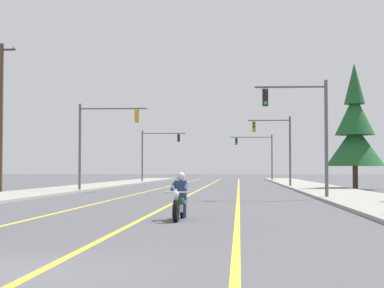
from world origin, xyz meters
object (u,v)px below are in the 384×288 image
traffic_signal_mid_right (278,141)px  traffic_signal_mid_left (155,148)px  utility_pole_left_near (1,115)px  traffic_signal_far_right (260,150)px  traffic_signal_near_left (99,133)px  motorcycle_with_rider (180,201)px  traffic_signal_near_right (306,122)px  conifer_tree_right_verge_far (355,131)px

traffic_signal_mid_right → traffic_signal_mid_left: 23.35m
utility_pole_left_near → traffic_signal_mid_right: bearing=40.3°
traffic_signal_far_right → traffic_signal_near_left: bearing=-107.2°
motorcycle_with_rider → traffic_signal_near_left: (-8.05, 24.83, 3.51)m
traffic_signal_near_right → traffic_signal_mid_left: 43.78m
motorcycle_with_rider → traffic_signal_mid_left: (-8.21, 55.56, 3.53)m
traffic_signal_near_right → traffic_signal_far_right: bearing=90.8°
conifer_tree_right_verge_far → traffic_signal_near_right: bearing=-108.3°
traffic_signal_near_right → traffic_signal_near_left: (-13.34, 10.92, 0.07)m
traffic_signal_mid_right → conifer_tree_right_verge_far: conifer_tree_right_verge_far is taller
traffic_signal_mid_left → traffic_signal_far_right: 16.15m
traffic_signal_mid_right → traffic_signal_mid_left: size_ratio=1.00×
traffic_signal_near_left → conifer_tree_right_verge_far: 19.62m
traffic_signal_near_left → traffic_signal_far_right: size_ratio=1.00×
traffic_signal_mid_right → traffic_signal_mid_left: bearing=125.1°
traffic_signal_near_right → traffic_signal_near_left: bearing=140.7°
traffic_signal_near_left → traffic_signal_far_right: (12.58, 40.65, 0.05)m
traffic_signal_near_right → traffic_signal_mid_right: size_ratio=1.00×
traffic_signal_far_right → conifer_tree_right_verge_far: (6.22, -35.06, 0.35)m
traffic_signal_near_right → traffic_signal_mid_left: same height
conifer_tree_right_verge_far → traffic_signal_far_right: bearing=100.1°
motorcycle_with_rider → traffic_signal_mid_right: size_ratio=0.35×
motorcycle_with_rider → traffic_signal_mid_right: traffic_signal_mid_right is taller
traffic_signal_mid_right → traffic_signal_far_right: (-0.68, 29.03, 0.12)m
motorcycle_with_rider → traffic_signal_far_right: size_ratio=0.35×
traffic_signal_mid_right → motorcycle_with_rider: bearing=-98.1°
traffic_signal_near_left → traffic_signal_mid_right: (13.26, 11.62, -0.07)m
traffic_signal_mid_left → traffic_signal_near_right: bearing=-72.0°
traffic_signal_far_right → conifer_tree_right_verge_far: conifer_tree_right_verge_far is taller
motorcycle_with_rider → conifer_tree_right_verge_far: 32.51m
motorcycle_with_rider → traffic_signal_near_right: 15.27m
motorcycle_with_rider → traffic_signal_near_left: size_ratio=0.35×
traffic_signal_mid_left → traffic_signal_mid_right: bearing=-54.9°
motorcycle_with_rider → traffic_signal_near_right: traffic_signal_near_right is taller
traffic_signal_near_left → traffic_signal_mid_left: size_ratio=1.00×
traffic_signal_mid_left → utility_pole_left_near: bearing=-98.7°
traffic_signal_mid_right → conifer_tree_right_verge_far: (5.54, -6.02, 0.47)m
traffic_signal_near_left → utility_pole_left_near: bearing=-142.2°
traffic_signal_far_right → utility_pole_left_near: size_ratio=0.64×
traffic_signal_near_left → conifer_tree_right_verge_far: conifer_tree_right_verge_far is taller
traffic_signal_near_left → traffic_signal_far_right: bearing=72.8°
traffic_signal_near_left → conifer_tree_right_verge_far: size_ratio=0.63×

